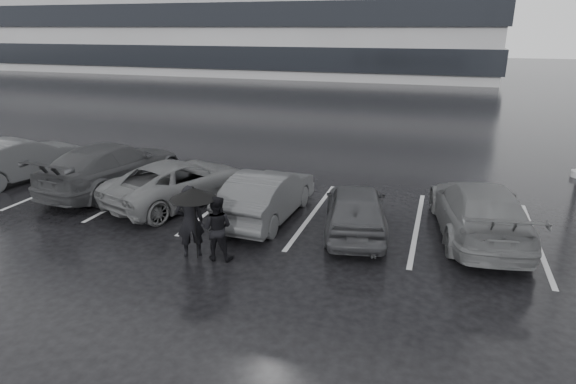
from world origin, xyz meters
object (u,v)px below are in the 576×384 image
(car_main, at_px, (356,208))
(car_west_b, at_px, (179,181))
(car_west_a, at_px, (267,195))
(car_east, at_px, (479,210))
(car_west_c, at_px, (113,166))
(car_west_d, at_px, (22,159))
(pedestrian_left, at_px, (190,221))
(pedestrian_right, at_px, (217,228))

(car_main, relative_size, car_west_b, 0.82)
(car_west_a, xyz_separation_m, car_west_b, (-2.88, 0.37, -0.03))
(car_west_b, distance_m, car_east, 8.18)
(car_main, bearing_deg, car_west_c, -18.71)
(car_west_d, height_order, pedestrian_left, pedestrian_left)
(car_east, bearing_deg, car_west_b, -7.80)
(car_west_a, relative_size, car_east, 0.85)
(pedestrian_left, bearing_deg, car_west_a, -141.86)
(car_west_a, bearing_deg, pedestrian_right, 87.95)
(car_west_b, xyz_separation_m, pedestrian_right, (2.68, -2.98, 0.10))
(car_west_a, bearing_deg, car_main, 178.04)
(car_west_c, distance_m, pedestrian_right, 6.27)
(pedestrian_right, bearing_deg, car_west_d, -28.58)
(car_main, xyz_separation_m, car_west_a, (-2.41, 0.18, 0.03))
(car_west_b, height_order, car_west_d, car_west_d)
(car_west_c, distance_m, pedestrian_left, 5.77)
(car_east, bearing_deg, pedestrian_left, 18.42)
(car_main, relative_size, car_west_c, 0.72)
(car_west_c, relative_size, pedestrian_right, 3.47)
(car_main, relative_size, car_west_a, 0.92)
(car_west_c, xyz_separation_m, pedestrian_left, (4.63, -3.45, 0.09))
(car_main, height_order, pedestrian_right, pedestrian_right)
(car_main, relative_size, car_west_d, 0.87)
(car_west_a, relative_size, pedestrian_right, 2.73)
(car_east, bearing_deg, car_west_a, -3.35)
(car_main, bearing_deg, pedestrian_left, 25.62)
(car_east, bearing_deg, car_west_d, -9.58)
(car_west_d, height_order, pedestrian_right, pedestrian_right)
(car_west_a, xyz_separation_m, car_west_c, (-5.46, 0.81, 0.08))
(car_west_d, bearing_deg, car_east, -167.43)
(car_west_a, xyz_separation_m, pedestrian_left, (-0.83, -2.64, 0.17))
(pedestrian_left, bearing_deg, car_main, -177.27)
(car_main, xyz_separation_m, car_east, (2.89, 0.67, 0.05))
(car_east, relative_size, pedestrian_left, 2.82)
(car_east, bearing_deg, car_main, 4.46)
(car_west_c, xyz_separation_m, car_west_d, (-3.57, -0.08, -0.04))
(car_main, xyz_separation_m, pedestrian_left, (-3.24, -2.46, 0.20))
(car_west_b, height_order, car_west_c, car_west_c)
(car_west_c, xyz_separation_m, pedestrian_right, (5.26, -3.42, -0.01))
(car_west_a, distance_m, car_east, 5.33)
(car_east, height_order, pedestrian_right, pedestrian_right)
(car_west_c, bearing_deg, car_west_b, 177.10)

